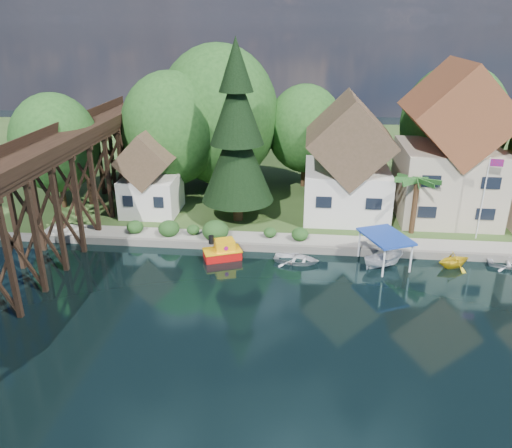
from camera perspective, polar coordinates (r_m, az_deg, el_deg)
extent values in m
plane|color=black|center=(33.52, -0.57, -8.96)|extent=(140.00, 140.00, 0.00)
cube|color=#2E461C|center=(64.85, 2.84, 6.96)|extent=(140.00, 52.00, 0.50)
cube|color=slate|center=(40.27, 6.39, -2.94)|extent=(60.00, 0.40, 0.62)
cube|color=gray|center=(41.45, 9.17, -2.01)|extent=(50.00, 2.60, 0.06)
cube|color=black|center=(36.90, -26.13, -1.38)|extent=(4.00, 0.36, 8.00)
cube|color=black|center=(39.42, -23.81, 0.46)|extent=(4.00, 0.36, 8.00)
cube|color=black|center=(42.03, -21.77, 2.08)|extent=(4.00, 0.36, 8.00)
cube|color=black|center=(44.72, -19.98, 3.51)|extent=(4.00, 0.36, 8.00)
cube|color=black|center=(47.48, -18.38, 4.77)|extent=(4.00, 0.36, 8.00)
cube|color=black|center=(50.28, -16.96, 5.89)|extent=(4.00, 0.36, 8.00)
cube|color=black|center=(53.13, -15.68, 6.88)|extent=(4.00, 0.36, 8.00)
cube|color=black|center=(56.02, -14.53, 7.77)|extent=(4.00, 0.36, 8.00)
cube|color=black|center=(58.94, -13.49, 8.57)|extent=(4.00, 0.36, 8.00)
cube|color=black|center=(41.44, -24.98, 7.20)|extent=(0.35, 44.00, 0.35)
cube|color=black|center=(39.78, -20.60, 7.30)|extent=(0.35, 44.00, 0.35)
cube|color=black|center=(40.51, -22.90, 7.66)|extent=(4.00, 44.00, 0.30)
cube|color=black|center=(41.39, -25.47, 8.32)|extent=(0.12, 44.00, 0.80)
cube|color=black|center=(39.48, -20.44, 8.49)|extent=(0.12, 44.00, 0.80)
cube|color=silver|center=(46.96, 10.19, 3.78)|extent=(7.50, 8.00, 4.50)
cube|color=#4A3A27|center=(45.65, 10.61, 9.68)|extent=(7.64, 8.64, 7.64)
cube|color=black|center=(42.95, 7.74, 2.48)|extent=(1.35, 0.08, 1.00)
cube|color=black|center=(43.31, 13.30, 2.24)|extent=(1.35, 0.08, 1.00)
cube|color=#BBAC92|center=(48.67, 20.88, 4.54)|extent=(8.50, 8.50, 6.50)
cube|color=brown|center=(47.29, 21.94, 11.83)|extent=(8.65, 9.18, 8.65)
cube|color=black|center=(44.02, 19.24, 3.42)|extent=(1.53, 0.08, 1.00)
cube|color=black|center=(45.38, 25.09, 3.08)|extent=(1.53, 0.08, 1.00)
cube|color=silver|center=(47.74, -11.83, 3.33)|extent=(5.00, 5.00, 3.50)
cube|color=#4A3A27|center=(46.74, -12.17, 7.45)|extent=(5.09, 5.40, 5.09)
cube|color=black|center=(45.87, -14.44, 2.54)|extent=(0.90, 0.08, 1.00)
cube|color=black|center=(44.99, -11.08, 2.45)|extent=(0.90, 0.08, 1.00)
cylinder|color=#382314|center=(51.42, -9.35, 5.47)|extent=(0.50, 0.50, 4.50)
ellipsoid|color=#1E4819|center=(50.27, -9.69, 10.65)|extent=(4.40, 4.40, 5.06)
cylinder|color=#382314|center=(54.24, -4.17, 6.84)|extent=(0.50, 0.50, 4.95)
ellipsoid|color=#1E4819|center=(53.09, -4.33, 12.28)|extent=(5.00, 5.00, 5.75)
cylinder|color=#382314|center=(54.53, 5.44, 6.39)|extent=(0.50, 0.50, 4.05)
ellipsoid|color=#1E4819|center=(53.52, 5.61, 10.80)|extent=(4.00, 4.00, 4.60)
cylinder|color=#382314|center=(56.42, 20.94, 5.79)|extent=(0.50, 0.50, 4.50)
ellipsoid|color=#1E4819|center=(55.37, 21.62, 10.49)|extent=(4.60, 4.60, 5.29)
cylinder|color=#382314|center=(51.50, -21.31, 3.98)|extent=(0.50, 0.50, 4.05)
ellipsoid|color=#1E4819|center=(50.43, -21.99, 8.58)|extent=(4.00, 4.00, 4.60)
ellipsoid|color=#1A4418|center=(42.50, -9.94, -0.35)|extent=(1.98, 1.98, 1.53)
ellipsoid|color=#1A4418|center=(42.35, -7.21, -0.51)|extent=(1.54, 1.54, 1.19)
ellipsoid|color=#1A4418|center=(41.40, -4.68, -0.57)|extent=(2.20, 2.20, 1.70)
ellipsoid|color=#1A4418|center=(43.60, -13.66, -0.19)|extent=(1.76, 1.76, 1.36)
ellipsoid|color=#1A4418|center=(41.50, 1.60, -0.83)|extent=(1.54, 1.54, 1.19)
ellipsoid|color=#1A4418|center=(41.10, 5.05, -1.02)|extent=(1.76, 1.76, 1.36)
cylinder|color=#382314|center=(45.01, -2.08, 2.23)|extent=(0.87, 0.87, 2.91)
cone|color=black|center=(43.71, -2.16, 7.61)|extent=(6.40, 6.40, 7.75)
cone|color=black|center=(42.81, -2.24, 13.27)|extent=(4.65, 4.65, 6.30)
cone|color=black|center=(42.40, -2.32, 17.80)|extent=(2.91, 2.91, 4.36)
cylinder|color=#382314|center=(43.92, 17.63, 1.75)|extent=(0.45, 0.45, 4.50)
ellipsoid|color=#174519|center=(43.16, 18.01, 4.80)|extent=(4.66, 4.66, 1.02)
cylinder|color=white|center=(44.33, 24.49, 2.60)|extent=(0.10, 0.10, 6.92)
cube|color=red|center=(43.62, 25.83, 6.32)|extent=(0.99, 0.16, 0.59)
cube|color=#BD0D0C|center=(39.23, -3.86, -3.54)|extent=(3.17, 2.44, 0.75)
cube|color=#FEB00D|center=(39.05, -3.88, -3.00)|extent=(3.29, 2.56, 0.09)
cube|color=#FEB00D|center=(38.92, -3.62, -2.45)|extent=(1.81, 1.60, 0.94)
cylinder|color=black|center=(38.49, -5.14, -1.80)|extent=(0.41, 0.41, 0.66)
cylinder|color=#A00C6D|center=(38.41, -3.43, -2.80)|extent=(0.34, 0.20, 0.34)
cylinder|color=#A00C6D|center=(39.44, -3.81, -2.11)|extent=(0.34, 0.20, 0.34)
cylinder|color=#A00C6D|center=(39.07, -2.55, -2.32)|extent=(0.20, 0.34, 0.34)
imported|color=silver|center=(38.66, 4.68, -3.91)|extent=(3.86, 3.02, 0.73)
imported|color=white|center=(38.95, 14.35, -3.94)|extent=(3.48, 2.44, 1.26)
cube|color=#193CA5|center=(38.17, 14.61, -1.39)|extent=(4.18, 4.82, 0.15)
cylinder|color=white|center=(37.92, 17.30, -3.75)|extent=(0.15, 0.15, 2.27)
cylinder|color=white|center=(40.55, 14.52, -1.70)|extent=(0.15, 0.15, 2.27)
cylinder|color=white|center=(36.73, 14.38, -4.29)|extent=(0.15, 0.15, 2.27)
cylinder|color=white|center=(39.43, 11.72, -2.14)|extent=(0.15, 0.15, 2.27)
imported|color=yellow|center=(40.55, 21.70, -3.70)|extent=(3.36, 3.18, 1.41)
imported|color=white|center=(42.63, 27.21, -3.89)|extent=(3.70, 2.82, 0.72)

